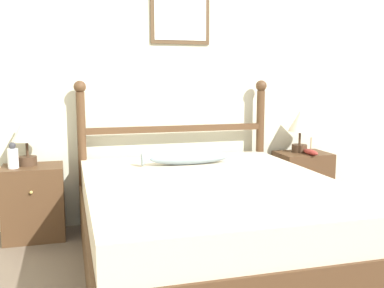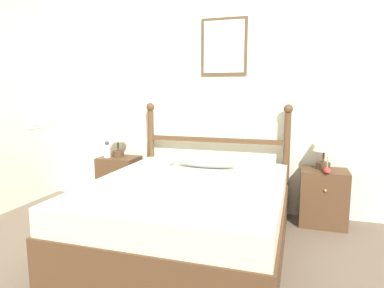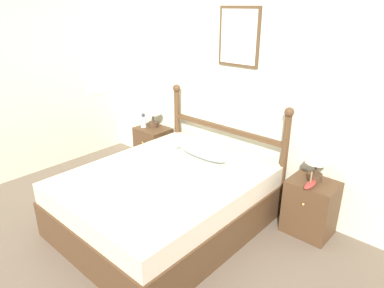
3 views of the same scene
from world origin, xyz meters
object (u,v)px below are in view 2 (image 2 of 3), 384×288
bed (188,214)px  nightstand_left (120,180)px  fish_pillow (205,163)px  model_boat (327,170)px  bottle (107,150)px  table_lamp_right (324,144)px  table_lamp_left (118,135)px  nightstand_right (323,197)px

bed → nightstand_left: bed is taller
fish_pillow → model_boat: bearing=9.8°
bottle → fish_pillow: 1.25m
bed → table_lamp_right: bearing=38.3°
model_boat → fish_pillow: (-1.12, -0.19, 0.04)m
fish_pillow → table_lamp_left: bearing=163.1°
nightstand_left → bottle: size_ratio=2.90×
model_boat → nightstand_left: bearing=177.2°
bottle → model_boat: bottle is taller
table_lamp_left → fish_pillow: 1.20m
bed → table_lamp_left: 1.52m
bed → model_boat: bearing=32.7°
model_boat → table_lamp_left: bearing=176.1°
bottle → fish_pillow: bearing=-11.8°
bed → table_lamp_left: bearing=142.7°
table_lamp_right → fish_pillow: bearing=-162.7°
bed → bottle: bearing=147.6°
table_lamp_right → bottle: size_ratio=1.95×
nightstand_left → bottle: 0.38m
nightstand_right → table_lamp_right: table_lamp_right is taller
table_lamp_right → model_boat: 0.27m
nightstand_left → nightstand_right: same height
nightstand_right → bottle: bottle is taller
nightstand_right → table_lamp_left: (-2.24, 0.04, 0.52)m
table_lamp_left → bottle: table_lamp_left is taller
nightstand_left → bottle: bearing=-159.2°
fish_pillow → bed: bearing=-89.5°
bed → fish_pillow: (-0.00, 0.52, 0.33)m
bed → nightstand_right: size_ratio=3.50×
model_boat → fish_pillow: size_ratio=0.31×
bed → fish_pillow: bearing=90.5°
nightstand_left → fish_pillow: (1.10, -0.30, 0.33)m
table_lamp_right → bottle: bearing=-177.9°
nightstand_left → fish_pillow: size_ratio=0.83×
table_lamp_right → nightstand_left: bearing=-179.0°
table_lamp_left → bottle: size_ratio=1.95×
table_lamp_right → table_lamp_left: bearing=179.9°
nightstand_right → bottle: bearing=-178.9°
table_lamp_right → fish_pillow: table_lamp_right is taller
table_lamp_left → table_lamp_right: size_ratio=1.00×
bed → nightstand_right: bearing=36.7°
nightstand_right → fish_pillow: 1.20m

